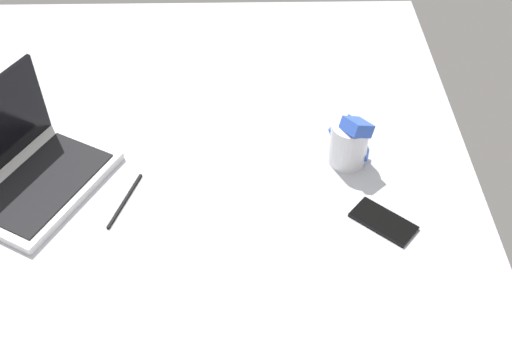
% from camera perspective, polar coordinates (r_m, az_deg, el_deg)
% --- Properties ---
extents(bed_mattress, '(1.80, 1.40, 0.18)m').
position_cam_1_polar(bed_mattress, '(1.47, -7.04, -6.17)').
color(bed_mattress, '#B7BCC6').
rests_on(bed_mattress, ground).
extents(laptop, '(0.40, 0.36, 0.23)m').
position_cam_1_polar(laptop, '(1.52, -20.18, 0.13)').
color(laptop, silver).
rests_on(laptop, bed_mattress).
extents(snack_cup, '(0.11, 0.10, 0.15)m').
position_cam_1_polar(snack_cup, '(1.48, 8.53, 2.66)').
color(snack_cup, silver).
rests_on(snack_cup, bed_mattress).
extents(cell_phone, '(0.14, 0.15, 0.01)m').
position_cam_1_polar(cell_phone, '(1.40, 11.52, -4.58)').
color(cell_phone, black).
rests_on(cell_phone, bed_mattress).
extents(charger_cable, '(0.16, 0.06, 0.01)m').
position_cam_1_polar(charger_cable, '(1.44, -11.84, -2.70)').
color(charger_cable, black).
rests_on(charger_cable, bed_mattress).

